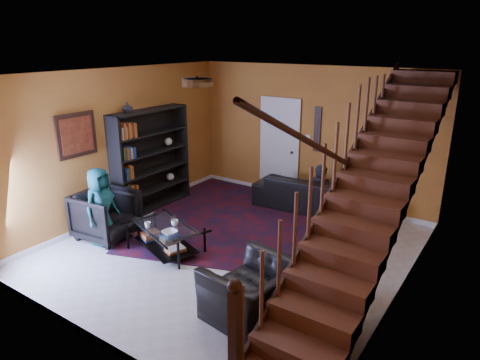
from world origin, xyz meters
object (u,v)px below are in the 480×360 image
object	(u,v)px
bookshelf	(152,162)
armchair_right	(252,291)
armchair_left	(106,215)
coffee_table	(166,237)
sofa	(313,194)

from	to	relation	value
bookshelf	armchair_right	size ratio (longest dim) A/B	1.87
armchair_right	armchair_left	bearing A→B (deg)	-89.95
bookshelf	coffee_table	xyz separation A→B (m)	(1.55, -1.28, -0.71)
armchair_left	coffee_table	size ratio (longest dim) A/B	0.69
bookshelf	armchair_right	xyz separation A→B (m)	(3.61, -1.93, -0.62)
armchair_right	sofa	bearing A→B (deg)	-158.14
armchair_right	coffee_table	world-z (taller)	armchair_right
sofa	coffee_table	xyz separation A→B (m)	(-1.18, -2.98, -0.08)
armchair_left	armchair_right	world-z (taller)	armchair_left
armchair_left	armchair_right	size ratio (longest dim) A/B	0.86
sofa	coffee_table	distance (m)	3.21
bookshelf	sofa	world-z (taller)	bookshelf
sofa	coffee_table	bearing A→B (deg)	64.41
armchair_left	coffee_table	world-z (taller)	armchair_left
coffee_table	armchair_right	bearing A→B (deg)	-17.35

